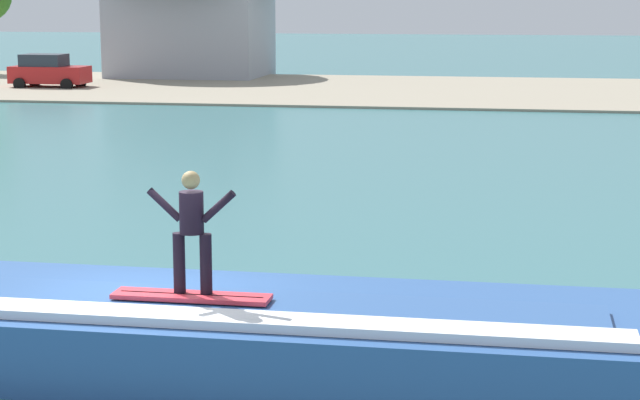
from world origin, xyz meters
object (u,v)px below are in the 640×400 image
object	(u,v)px
surfer	(192,225)
car_near_shore	(48,71)
wave_crest	(254,335)
surfboard	(192,296)
house_with_chimney	(191,2)

from	to	relation	value
surfer	car_near_shore	distance (m)	47.66
car_near_shore	wave_crest	bearing A→B (deg)	-63.13
wave_crest	car_near_shore	distance (m)	47.73
surfboard	car_near_shore	xyz separation A→B (m)	(-20.82, 42.93, -0.16)
surfboard	house_with_chimney	xyz separation A→B (m)	(-15.70, 52.59, 3.44)
surfboard	house_with_chimney	world-z (taller)	house_with_chimney
wave_crest	car_near_shore	bearing A→B (deg)	116.87
surfboard	house_with_chimney	size ratio (longest dim) A/B	0.19
car_near_shore	house_with_chimney	xyz separation A→B (m)	(5.11, 9.66, 3.59)
surfboard	car_near_shore	distance (m)	47.71
wave_crest	house_with_chimney	size ratio (longest dim) A/B	0.98
surfer	house_with_chimney	size ratio (longest dim) A/B	0.15
wave_crest	surfer	bearing A→B (deg)	-158.85
wave_crest	surfboard	xyz separation A→B (m)	(-0.75, -0.35, 0.60)
wave_crest	house_with_chimney	bearing A→B (deg)	107.49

